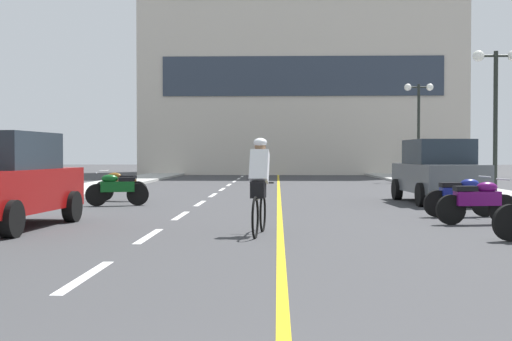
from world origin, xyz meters
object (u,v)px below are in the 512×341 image
Objects in this scene: motorcycle_7 at (120,185)px; motorcycle_4 at (478,201)px; motorcycle_6 at (117,188)px; cyclist_rider at (259,184)px; street_lamp_mid at (496,87)px; parked_car_near at (1,180)px; parked_car_mid at (438,171)px; motorcycle_5 at (461,196)px; street_lamp_far at (419,109)px.

motorcycle_4 is at bearing -37.84° from motorcycle_7.
cyclist_rider is at bearing -59.01° from motorcycle_6.
street_lamp_mid reaches higher than cyclist_rider.
cyclist_rider is at bearing -124.76° from street_lamp_mid.
street_lamp_mid is 15.70m from parked_car_near.
parked_car_near is at bearing -143.40° from parked_car_mid.
motorcycle_4 and motorcycle_5 have the same top height.
street_lamp_far is at bearing 80.82° from parked_car_mid.
street_lamp_far is at bearing 89.28° from street_lamp_mid.
motorcycle_5 is (-0.50, -4.54, -0.44)m from parked_car_mid.
motorcycle_6 is at bearing -171.14° from parked_car_mid.
motorcycle_6 is 7.86m from cyclist_rider.
motorcycle_4 is 1.68m from motorcycle_5.
cyclist_rider reaches higher than motorcycle_4.
parked_car_near is 5.96m from motorcycle_6.
motorcycle_5 is at bearing 86.35° from motorcycle_4.
street_lamp_mid reaches higher than motorcycle_4.
street_lamp_mid reaches higher than motorcycle_6.
parked_car_mid is at bearing -3.30° from motorcycle_7.
parked_car_mid reaches higher than cyclist_rider.
motorcycle_7 is 0.95× the size of cyclist_rider.
cyclist_rider is at bearing -140.97° from motorcycle_5.
motorcycle_6 is (-11.29, -3.73, -3.05)m from street_lamp_mid.
parked_car_near is 9.71m from motorcycle_5.
street_lamp_mid is 8.03m from motorcycle_5.
motorcycle_5 is at bearing 16.43° from parked_car_near.
parked_car_near reaches higher than motorcycle_5.
cyclist_rider reaches higher than motorcycle_7.
parked_car_near is at bearing -163.57° from motorcycle_5.
street_lamp_far is 2.84× the size of motorcycle_5.
parked_car_near is (-12.14, -9.61, -2.61)m from street_lamp_mid.
street_lamp_mid is at bearing 44.97° from parked_car_mid.
motorcycle_4 is 1.01× the size of motorcycle_7.
parked_car_near is at bearing -141.62° from street_lamp_mid.
cyclist_rider is at bearing -63.20° from motorcycle_7.
motorcycle_6 is (-8.36, 4.82, 0.00)m from motorcycle_4.
parked_car_mid is at bearing 58.79° from cyclist_rider.
parked_car_near is (-12.30, -22.73, -2.76)m from street_lamp_far.
cyclist_rider is (-7.25, -10.45, -2.64)m from street_lamp_mid.
motorcycle_4 is at bearing 23.85° from cyclist_rider.
street_lamp_mid reaches higher than parked_car_near.
motorcycle_7 is at bearing 142.16° from motorcycle_4.
street_lamp_far is at bearing 72.53° from cyclist_rider.
parked_car_mid reaches higher than motorcycle_6.
cyclist_rider is (-4.32, -1.91, 0.41)m from motorcycle_4.
street_lamp_far is at bearing 61.58° from parked_car_near.
parked_car_mid reaches higher than motorcycle_7.
motorcycle_6 is at bearing -124.23° from street_lamp_far.
motorcycle_4 is at bearing -98.15° from street_lamp_far.
motorcycle_7 is at bearing 176.70° from parked_car_mid.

